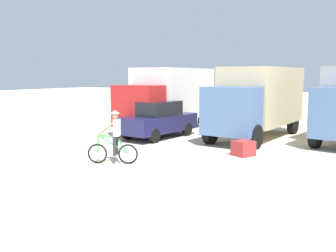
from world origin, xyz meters
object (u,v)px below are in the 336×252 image
Objects in this scene: box_truck_white_box at (169,96)px; cyclist_orange_shirt at (114,139)px; box_truck_tan_camper at (258,99)px; supply_crate at (243,148)px; sedan_parked at (158,119)px.

cyclist_orange_shirt is (2.70, -7.73, -1.03)m from box_truck_white_box.
box_truck_white_box and box_truck_tan_camper have the same top height.
supply_crate is (5.90, -4.15, -1.59)m from box_truck_white_box.
sedan_parked is (0.90, -2.44, -0.99)m from box_truck_white_box.
box_truck_white_box is 9.88× the size of supply_crate.
sedan_parked is (-4.02, -2.53, -0.99)m from box_truck_tan_camper.
box_truck_tan_camper is 1.59× the size of sedan_parked.
box_truck_tan_camper reaches higher than supply_crate.
supply_crate is at bearing -77.04° from box_truck_tan_camper.
box_truck_tan_camper reaches higher than sedan_parked.
cyclist_orange_shirt is 4.83m from supply_crate.
cyclist_orange_shirt is 2.64× the size of supply_crate.
box_truck_white_box is 3.73× the size of cyclist_orange_shirt.
supply_crate is (0.98, -4.24, -1.59)m from box_truck_tan_camper.
supply_crate is (3.20, 3.57, -0.56)m from cyclist_orange_shirt.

